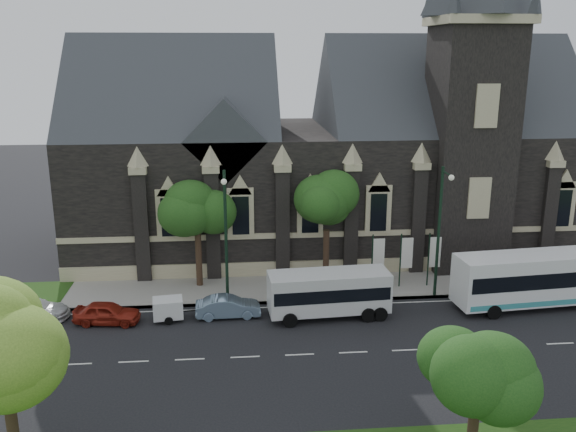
{
  "coord_description": "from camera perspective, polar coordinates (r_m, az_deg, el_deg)",
  "views": [
    {
      "loc": [
        -3.27,
        -30.02,
        16.25
      ],
      "look_at": [
        -0.12,
        6.0,
        6.3
      ],
      "focal_mm": 37.85,
      "sensor_mm": 36.0,
      "label": 1
    }
  ],
  "objects": [
    {
      "name": "banner_flag_center",
      "position": [
        42.99,
        10.9,
        -3.71
      ],
      "size": [
        0.9,
        0.1,
        4.0
      ],
      "color": "black",
      "rests_on": "ground"
    },
    {
      "name": "banner_flag_left",
      "position": [
        42.5,
        8.29,
        -3.82
      ],
      "size": [
        0.9,
        0.1,
        4.0
      ],
      "color": "black",
      "rests_on": "ground"
    },
    {
      "name": "ground",
      "position": [
        34.29,
        1.1,
        -12.9
      ],
      "size": [
        160.0,
        160.0,
        0.0
      ],
      "primitive_type": "plane",
      "color": "black",
      "rests_on": "ground"
    },
    {
      "name": "tree_park_east",
      "position": [
        25.55,
        17.75,
        -12.48
      ],
      "size": [
        3.4,
        3.4,
        6.28
      ],
      "color": "black",
      "rests_on": "ground"
    },
    {
      "name": "street_lamp_mid",
      "position": [
        38.75,
        -5.87,
        -1.39
      ],
      "size": [
        0.36,
        1.88,
        9.0
      ],
      "color": "black",
      "rests_on": "ground"
    },
    {
      "name": "museum",
      "position": [
        50.17,
        4.71,
        6.07
      ],
      "size": [
        40.0,
        17.7,
        29.9
      ],
      "color": "black",
      "rests_on": "ground"
    },
    {
      "name": "tree_walk_right",
      "position": [
        42.54,
        3.92,
        1.16
      ],
      "size": [
        4.08,
        4.08,
        7.8
      ],
      "color": "black",
      "rests_on": "ground"
    },
    {
      "name": "car_far_red",
      "position": [
        39.17,
        -16.64,
        -8.71
      ],
      "size": [
        4.17,
        2.08,
        1.36
      ],
      "primitive_type": "imported",
      "rotation": [
        0.0,
        0.0,
        1.45
      ],
      "color": "maroon",
      "rests_on": "ground"
    },
    {
      "name": "sidewalk",
      "position": [
        42.83,
        -0.25,
        -6.8
      ],
      "size": [
        80.0,
        5.0,
        0.15
      ],
      "primitive_type": "cube",
      "color": "gray",
      "rests_on": "ground"
    },
    {
      "name": "street_lamp_near",
      "position": [
        40.96,
        14.11,
        -0.87
      ],
      "size": [
        0.36,
        1.88,
        9.0
      ],
      "color": "black",
      "rests_on": "ground"
    },
    {
      "name": "car_far_white",
      "position": [
        41.32,
        -22.9,
        -8.07
      ],
      "size": [
        4.62,
        2.09,
        1.31
      ],
      "primitive_type": "imported",
      "rotation": [
        0.0,
        0.0,
        1.51
      ],
      "color": "silver",
      "rests_on": "ground"
    },
    {
      "name": "tree_park_near",
      "position": [
        24.91,
        -24.83,
        -9.38
      ],
      "size": [
        4.42,
        4.42,
        8.56
      ],
      "color": "black",
      "rests_on": "ground"
    },
    {
      "name": "sedan",
      "position": [
        38.61,
        -5.65,
        -8.49
      ],
      "size": [
        4.11,
        1.56,
        1.34
      ],
      "primitive_type": "imported",
      "rotation": [
        0.0,
        0.0,
        1.61
      ],
      "color": "#7B97B2",
      "rests_on": "ground"
    },
    {
      "name": "tree_walk_left",
      "position": [
        42.13,
        -8.28,
        0.78
      ],
      "size": [
        3.91,
        3.91,
        7.64
      ],
      "color": "black",
      "rests_on": "ground"
    },
    {
      "name": "tour_coach",
      "position": [
        42.98,
        23.25,
        -5.33
      ],
      "size": [
        12.54,
        3.76,
        3.6
      ],
      "rotation": [
        0.0,
        0.0,
        0.09
      ],
      "color": "white",
      "rests_on": "ground"
    },
    {
      "name": "box_trailer",
      "position": [
        38.65,
        -11.21,
        -8.49
      ],
      "size": [
        2.69,
        1.59,
        1.4
      ],
      "rotation": [
        0.0,
        0.0,
        0.13
      ],
      "color": "silver",
      "rests_on": "ground"
    },
    {
      "name": "banner_flag_right",
      "position": [
        43.57,
        13.43,
        -3.6
      ],
      "size": [
        0.9,
        0.1,
        4.0
      ],
      "color": "black",
      "rests_on": "ground"
    },
    {
      "name": "shuttle_bus",
      "position": [
        38.2,
        3.88,
        -7.07
      ],
      "size": [
        7.67,
        3.08,
        2.9
      ],
      "rotation": [
        0.0,
        0.0,
        0.07
      ],
      "color": "silver",
      "rests_on": "ground"
    }
  ]
}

